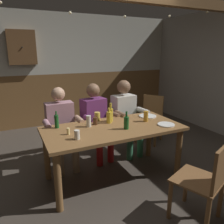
{
  "coord_description": "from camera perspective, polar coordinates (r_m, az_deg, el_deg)",
  "views": [
    {
      "loc": [
        -1.2,
        -2.5,
        1.71
      ],
      "look_at": [
        0.0,
        0.03,
        0.94
      ],
      "focal_mm": 35.58,
      "sensor_mm": 36.0,
      "label": 1
    }
  ],
  "objects": [
    {
      "name": "pint_glass_2",
      "position": [
        2.93,
        -6.03,
        -2.36
      ],
      "size": [
        0.06,
        0.06,
        0.15
      ],
      "primitive_type": "cylinder",
      "color": "white",
      "rests_on": "dining_table"
    },
    {
      "name": "bottle_2",
      "position": [
        2.83,
        3.7,
        -2.7
      ],
      "size": [
        0.06,
        0.06,
        0.23
      ],
      "color": "#195923",
      "rests_on": "dining_table"
    },
    {
      "name": "string_lights",
      "position": [
        3.2,
        -3.39,
        24.94
      ],
      "size": [
        3.91,
        0.04,
        0.2
      ],
      "color": "#F9EAB2"
    },
    {
      "name": "chair_empty_near_right",
      "position": [
        2.47,
        23.02,
        -15.93
      ],
      "size": [
        0.57,
        0.57,
        0.88
      ],
      "rotation": [
        0.0,
        0.0,
        0.39
      ],
      "color": "brown",
      "rests_on": "ground_plane"
    },
    {
      "name": "ground_plane",
      "position": [
        3.25,
        0.21,
        -16.23
      ],
      "size": [
        6.64,
        6.64,
        0.0
      ],
      "primitive_type": "plane",
      "color": "#423A33"
    },
    {
      "name": "pint_glass_1",
      "position": [
        3.02,
        -4.34,
        -2.29
      ],
      "size": [
        0.06,
        0.06,
        0.1
      ],
      "primitive_type": "cylinder",
      "color": "#4C2D19",
      "rests_on": "dining_table"
    },
    {
      "name": "wall_dart_cabinet",
      "position": [
        5.14,
        -22.15,
        15.13
      ],
      "size": [
        0.56,
        0.15,
        0.7
      ],
      "color": "brown"
    },
    {
      "name": "bottle_1",
      "position": [
        3.14,
        -0.35,
        -0.55
      ],
      "size": [
        0.07,
        0.07,
        0.26
      ],
      "color": "gold",
      "rests_on": "dining_table"
    },
    {
      "name": "pint_glass_4",
      "position": [
        3.17,
        8.69,
        -1.11
      ],
      "size": [
        0.07,
        0.07,
        0.15
      ],
      "primitive_type": "cylinder",
      "color": "gold",
      "rests_on": "dining_table"
    },
    {
      "name": "chair_empty_near_left",
      "position": [
        4.35,
        9.93,
        -1.25
      ],
      "size": [
        0.61,
        0.61,
        0.88
      ],
      "rotation": [
        0.0,
        0.0,
        -4.08
      ],
      "color": "brown",
      "rests_on": "ground_plane"
    },
    {
      "name": "pint_glass_3",
      "position": [
        2.55,
        -8.99,
        -5.8
      ],
      "size": [
        0.06,
        0.06,
        0.11
      ],
      "primitive_type": "cylinder",
      "color": "white",
      "rests_on": "dining_table"
    },
    {
      "name": "plate_0",
      "position": [
        3.42,
        9.13,
        -1.03
      ],
      "size": [
        0.26,
        0.26,
        0.01
      ],
      "primitive_type": "cylinder",
      "color": "white",
      "rests_on": "dining_table"
    },
    {
      "name": "bottle_0",
      "position": [
        2.95,
        -14.06,
        -2.32
      ],
      "size": [
        0.05,
        0.05,
        0.22
      ],
      "color": "#195923",
      "rests_on": "dining_table"
    },
    {
      "name": "person_1",
      "position": [
        3.53,
        -4.17,
        -1.62
      ],
      "size": [
        0.56,
        0.58,
        1.22
      ],
      "rotation": [
        0.0,
        0.0,
        3.32
      ],
      "color": "#6B2D66",
      "rests_on": "ground_plane"
    },
    {
      "name": "table_candle",
      "position": [
        2.71,
        -11.18,
        -4.87
      ],
      "size": [
        0.04,
        0.04,
        0.08
      ],
      "primitive_type": "cylinder",
      "color": "#F9E08C",
      "rests_on": "dining_table"
    },
    {
      "name": "person_0",
      "position": [
        3.37,
        -12.9,
        -3.14
      ],
      "size": [
        0.55,
        0.54,
        1.2
      ],
      "rotation": [
        0.0,
        0.0,
        3.16
      ],
      "color": "#B78493",
      "rests_on": "ground_plane"
    },
    {
      "name": "back_wall_upper",
      "position": [
        5.39,
        -13.08,
        16.69
      ],
      "size": [
        5.54,
        0.12,
        1.34
      ],
      "primitive_type": "cube",
      "color": "beige"
    },
    {
      "name": "dining_table",
      "position": [
        2.96,
        0.35,
        -5.77
      ],
      "size": [
        1.81,
        0.87,
        0.74
      ],
      "color": "brown",
      "rests_on": "ground_plane"
    },
    {
      "name": "pint_glass_0",
      "position": [
        3.2,
        -3.81,
        -1.09
      ],
      "size": [
        0.08,
        0.08,
        0.12
      ],
      "primitive_type": "cylinder",
      "color": "#E5C64C",
      "rests_on": "dining_table"
    },
    {
      "name": "back_wall_wainscot",
      "position": [
        5.5,
        -12.28,
        3.44
      ],
      "size": [
        5.54,
        0.12,
        1.19
      ],
      "primitive_type": "cube",
      "color": "brown",
      "rests_on": "ground_plane"
    },
    {
      "name": "bottle_3",
      "position": [
        3.06,
        -0.79,
        -1.3
      ],
      "size": [
        0.07,
        0.07,
        0.21
      ],
      "color": "gold",
      "rests_on": "dining_table"
    },
    {
      "name": "plate_1",
      "position": [
        3.08,
        13.72,
        -3.14
      ],
      "size": [
        0.23,
        0.23,
        0.01
      ],
      "primitive_type": "cylinder",
      "color": "white",
      "rests_on": "dining_table"
    },
    {
      "name": "person_2",
      "position": [
        3.74,
        3.56,
        -0.42
      ],
      "size": [
        0.54,
        0.55,
        1.24
      ],
      "rotation": [
        0.0,
        0.0,
        3.23
      ],
      "color": "silver",
      "rests_on": "ground_plane"
    }
  ]
}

